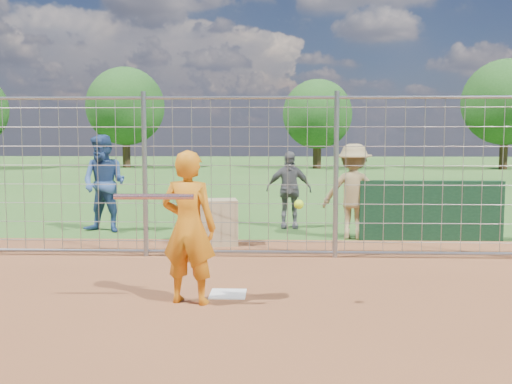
{
  "coord_description": "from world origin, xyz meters",
  "views": [
    {
      "loc": [
        0.59,
        -6.88,
        1.89
      ],
      "look_at": [
        0.3,
        0.8,
        1.15
      ],
      "focal_mm": 40.0,
      "sensor_mm": 36.0,
      "label": 1
    }
  ],
  "objects_px": {
    "bystander_b": "(289,190)",
    "bystander_c": "(353,192)",
    "bystander_a": "(104,184)",
    "batter": "(189,227)",
    "equipment_bin": "(214,222)"
  },
  "relations": [
    {
      "from": "bystander_b",
      "to": "bystander_c",
      "type": "relative_size",
      "value": 0.91
    },
    {
      "from": "bystander_a",
      "to": "batter",
      "type": "bearing_deg",
      "value": -48.28
    },
    {
      "from": "bystander_b",
      "to": "bystander_c",
      "type": "distance_m",
      "value": 1.71
    },
    {
      "from": "equipment_bin",
      "to": "bystander_b",
      "type": "bearing_deg",
      "value": 45.79
    },
    {
      "from": "bystander_b",
      "to": "equipment_bin",
      "type": "height_order",
      "value": "bystander_b"
    },
    {
      "from": "bystander_a",
      "to": "bystander_c",
      "type": "distance_m",
      "value": 4.9
    },
    {
      "from": "bystander_a",
      "to": "bystander_b",
      "type": "relative_size",
      "value": 1.21
    },
    {
      "from": "bystander_a",
      "to": "bystander_b",
      "type": "distance_m",
      "value": 3.75
    },
    {
      "from": "bystander_b",
      "to": "equipment_bin",
      "type": "xyz_separation_m",
      "value": [
        -1.35,
        -1.94,
        -0.4
      ]
    },
    {
      "from": "batter",
      "to": "bystander_c",
      "type": "xyz_separation_m",
      "value": [
        2.41,
        4.27,
        0.01
      ]
    },
    {
      "from": "equipment_bin",
      "to": "bystander_a",
      "type": "bearing_deg",
      "value": 141.7
    },
    {
      "from": "equipment_bin",
      "to": "batter",
      "type": "bearing_deg",
      "value": -97.65
    },
    {
      "from": "bystander_a",
      "to": "equipment_bin",
      "type": "height_order",
      "value": "bystander_a"
    },
    {
      "from": "batter",
      "to": "equipment_bin",
      "type": "distance_m",
      "value": 3.61
    },
    {
      "from": "bystander_a",
      "to": "equipment_bin",
      "type": "distance_m",
      "value": 2.74
    }
  ]
}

